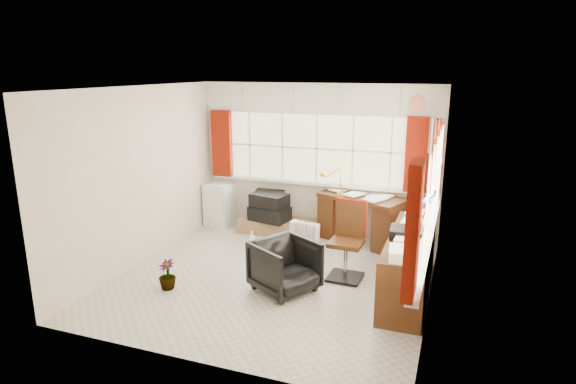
% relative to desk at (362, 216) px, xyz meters
% --- Properties ---
extents(ground, '(4.00, 4.00, 0.00)m').
position_rel_desk_xyz_m(ground, '(-0.81, -1.80, -0.43)').
color(ground, beige).
rests_on(ground, ground).
extents(room_walls, '(4.00, 4.00, 4.00)m').
position_rel_desk_xyz_m(room_walls, '(-0.81, -1.80, 1.07)').
color(room_walls, beige).
rests_on(room_walls, ground).
extents(window_back, '(3.70, 0.12, 3.60)m').
position_rel_desk_xyz_m(window_back, '(-0.81, 0.14, 0.52)').
color(window_back, beige).
rests_on(window_back, room_walls).
extents(window_right, '(0.12, 3.70, 3.60)m').
position_rel_desk_xyz_m(window_right, '(1.13, -1.80, 0.52)').
color(window_right, beige).
rests_on(window_right, room_walls).
extents(curtains, '(3.83, 3.83, 1.15)m').
position_rel_desk_xyz_m(curtains, '(0.11, -0.87, 1.03)').
color(curtains, '#961608').
rests_on(curtains, room_walls).
extents(overhead_cabinets, '(3.98, 3.98, 0.48)m').
position_rel_desk_xyz_m(overhead_cabinets, '(0.17, -0.82, 1.82)').
color(overhead_cabinets, white).
rests_on(overhead_cabinets, room_walls).
extents(desk, '(1.48, 1.09, 0.81)m').
position_rel_desk_xyz_m(desk, '(0.00, 0.00, 0.00)').
color(desk, '#462710').
rests_on(desk, ground).
extents(desk_lamp, '(0.18, 0.16, 0.44)m').
position_rel_desk_xyz_m(desk_lamp, '(-0.35, -0.05, 0.64)').
color(desk_lamp, yellow).
rests_on(desk_lamp, desk).
extents(task_chair, '(0.45, 0.47, 1.04)m').
position_rel_desk_xyz_m(task_chair, '(0.09, -1.36, 0.12)').
color(task_chair, black).
rests_on(task_chair, ground).
extents(office_chair, '(0.98, 0.97, 0.66)m').
position_rel_desk_xyz_m(office_chair, '(-0.54, -2.08, -0.10)').
color(office_chair, black).
rests_on(office_chair, ground).
extents(radiator, '(0.40, 0.22, 0.57)m').
position_rel_desk_xyz_m(radiator, '(-0.59, -1.05, -0.20)').
color(radiator, white).
rests_on(radiator, ground).
extents(credenza, '(0.50, 2.00, 0.85)m').
position_rel_desk_xyz_m(credenza, '(0.92, -1.60, -0.04)').
color(credenza, '#462710').
rests_on(credenza, ground).
extents(file_tray, '(0.29, 0.36, 0.11)m').
position_rel_desk_xyz_m(file_tray, '(0.81, -1.68, 0.38)').
color(file_tray, black).
rests_on(file_tray, credenza).
extents(tv_bench, '(1.40, 0.50, 0.25)m').
position_rel_desk_xyz_m(tv_bench, '(-1.36, -0.08, -0.30)').
color(tv_bench, '#A37651').
rests_on(tv_bench, ground).
extents(crt_tv, '(0.58, 0.55, 0.45)m').
position_rel_desk_xyz_m(crt_tv, '(-1.60, 0.01, 0.04)').
color(crt_tv, black).
rests_on(crt_tv, tv_bench).
extents(hifi_stack, '(0.71, 0.53, 0.46)m').
position_rel_desk_xyz_m(hifi_stack, '(-1.52, -0.18, 0.04)').
color(hifi_stack, black).
rests_on(hifi_stack, tv_bench).
extents(mini_fridge, '(0.48, 0.49, 0.76)m').
position_rel_desk_xyz_m(mini_fridge, '(-2.54, -0.00, -0.05)').
color(mini_fridge, white).
rests_on(mini_fridge, ground).
extents(spray_bottle_a, '(0.14, 0.14, 0.28)m').
position_rel_desk_xyz_m(spray_bottle_a, '(-1.53, -0.89, -0.29)').
color(spray_bottle_a, white).
rests_on(spray_bottle_a, ground).
extents(spray_bottle_b, '(0.09, 0.09, 0.18)m').
position_rel_desk_xyz_m(spray_bottle_b, '(-0.83, -1.06, -0.34)').
color(spray_bottle_b, '#86C7C4').
rests_on(spray_bottle_b, ground).
extents(flower_vase, '(0.26, 0.26, 0.39)m').
position_rel_desk_xyz_m(flower_vase, '(-1.97, -2.54, -0.24)').
color(flower_vase, black).
rests_on(flower_vase, ground).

